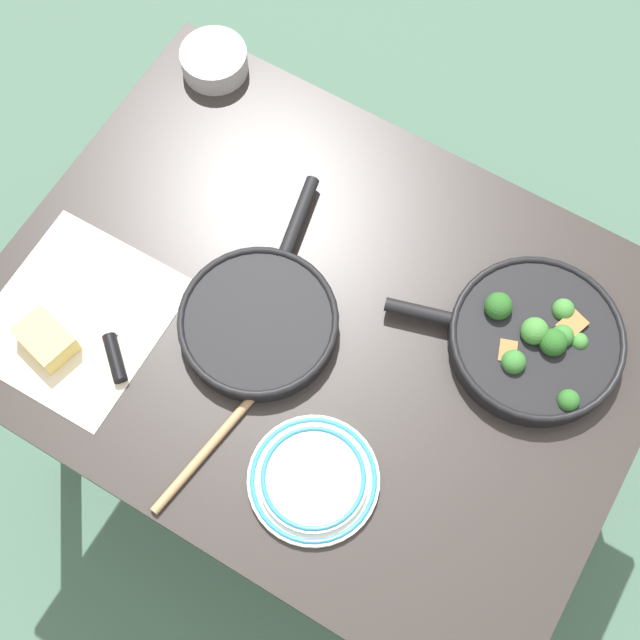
% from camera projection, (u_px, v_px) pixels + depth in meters
% --- Properties ---
extents(ground_plane, '(14.00, 14.00, 0.00)m').
position_uv_depth(ground_plane, '(320.00, 432.00, 2.19)').
color(ground_plane, '#476B56').
extents(dining_table_red, '(1.11, 0.84, 0.72)m').
position_uv_depth(dining_table_red, '(320.00, 342.00, 1.60)').
color(dining_table_red, '#2D2826').
rests_on(dining_table_red, ground_plane).
extents(skillet_broccoli, '(0.40, 0.29, 0.08)m').
position_uv_depth(skillet_broccoli, '(535.00, 339.00, 1.48)').
color(skillet_broccoli, black).
rests_on(skillet_broccoli, dining_table_red).
extents(skillet_eggs, '(0.27, 0.42, 0.04)m').
position_uv_depth(skillet_eggs, '(259.00, 321.00, 1.50)').
color(skillet_eggs, black).
rests_on(skillet_eggs, dining_table_red).
extents(wooden_spoon, '(0.08, 0.35, 0.02)m').
position_uv_depth(wooden_spoon, '(244.00, 407.00, 1.46)').
color(wooden_spoon, tan).
rests_on(wooden_spoon, dining_table_red).
extents(parchment_sheet, '(0.29, 0.32, 0.00)m').
position_uv_depth(parchment_sheet, '(78.00, 317.00, 1.53)').
color(parchment_sheet, beige).
rests_on(parchment_sheet, dining_table_red).
extents(grater_knife, '(0.23, 0.21, 0.02)m').
position_uv_depth(grater_knife, '(107.00, 328.00, 1.51)').
color(grater_knife, silver).
rests_on(grater_knife, dining_table_red).
extents(cheese_block, '(0.11, 0.09, 0.05)m').
position_uv_depth(cheese_block, '(46.00, 340.00, 1.49)').
color(cheese_block, '#EACC66').
rests_on(cheese_block, dining_table_red).
extents(dinner_plate_stack, '(0.21, 0.21, 0.03)m').
position_uv_depth(dinner_plate_stack, '(313.00, 479.00, 1.41)').
color(dinner_plate_stack, silver).
rests_on(dinner_plate_stack, dining_table_red).
extents(prep_bowl_steel, '(0.13, 0.13, 0.05)m').
position_uv_depth(prep_bowl_steel, '(214.00, 61.00, 1.70)').
color(prep_bowl_steel, '#B7B7BC').
rests_on(prep_bowl_steel, dining_table_red).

